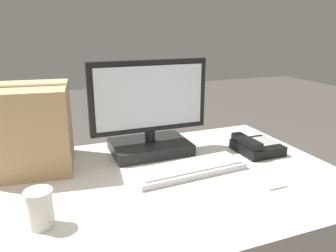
% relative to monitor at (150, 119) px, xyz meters
% --- Properties ---
extents(monitor, '(0.50, 0.24, 0.40)m').
position_rel_monitor_xyz_m(monitor, '(0.00, 0.00, 0.00)').
color(monitor, black).
rests_on(monitor, office_desk).
extents(keyboard, '(0.45, 0.18, 0.03)m').
position_rel_monitor_xyz_m(keyboard, '(0.07, -0.25, -0.14)').
color(keyboard, silver).
rests_on(keyboard, office_desk).
extents(desk_phone, '(0.17, 0.18, 0.07)m').
position_rel_monitor_xyz_m(desk_phone, '(0.43, -0.17, -0.12)').
color(desk_phone, black).
rests_on(desk_phone, office_desk).
extents(paper_cup_right, '(0.08, 0.08, 0.11)m').
position_rel_monitor_xyz_m(paper_cup_right, '(-0.45, -0.42, -0.10)').
color(paper_cup_right, white).
rests_on(paper_cup_right, office_desk).
extents(cardboard_box, '(0.34, 0.33, 0.32)m').
position_rel_monitor_xyz_m(cardboard_box, '(-0.48, 0.02, 0.01)').
color(cardboard_box, tan).
rests_on(cardboard_box, office_desk).
extents(sticky_note_pad, '(0.07, 0.07, 0.01)m').
position_rel_monitor_xyz_m(sticky_note_pad, '(0.30, -0.45, -0.15)').
color(sticky_note_pad, silver).
rests_on(sticky_note_pad, office_desk).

